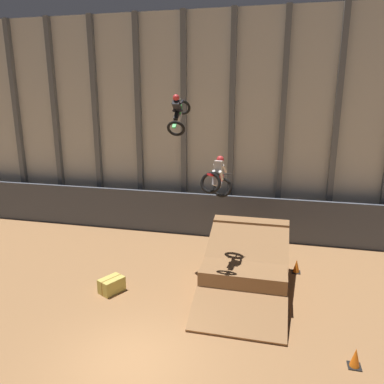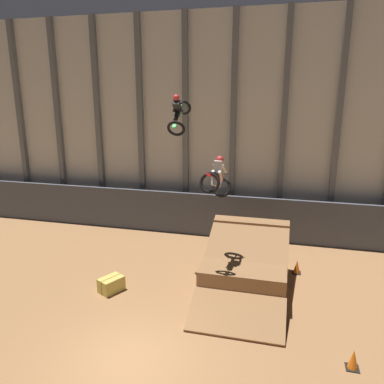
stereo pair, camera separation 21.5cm
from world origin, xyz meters
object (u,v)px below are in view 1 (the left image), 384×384
(rider_bike_left_air, at_px, (178,113))
(rider_bike_right_air, at_px, (217,179))
(traffic_cone_near_ramp, at_px, (296,266))
(traffic_cone_arena_edge, at_px, (355,358))
(hay_bale_trackside, at_px, (112,285))
(dirt_ramp, at_px, (246,266))

(rider_bike_left_air, xyz_separation_m, rider_bike_right_air, (1.98, -2.02, -2.16))
(traffic_cone_near_ramp, xyz_separation_m, traffic_cone_arena_edge, (1.41, -5.52, 0.00))
(rider_bike_left_air, xyz_separation_m, traffic_cone_near_ramp, (5.04, 0.37, -6.33))
(rider_bike_left_air, bearing_deg, hay_bale_trackside, -125.70)
(dirt_ramp, distance_m, hay_bale_trackside, 5.30)
(traffic_cone_near_ramp, bearing_deg, hay_bale_trackside, -154.65)
(hay_bale_trackside, bearing_deg, traffic_cone_near_ramp, 25.35)
(rider_bike_right_air, distance_m, traffic_cone_arena_edge, 6.87)
(dirt_ramp, relative_size, rider_bike_left_air, 2.98)
(rider_bike_left_air, distance_m, traffic_cone_near_ramp, 8.10)
(dirt_ramp, height_order, rider_bike_left_air, rider_bike_left_air)
(traffic_cone_near_ramp, height_order, hay_bale_trackside, traffic_cone_near_ramp)
(traffic_cone_near_ramp, distance_m, traffic_cone_arena_edge, 5.69)
(dirt_ramp, distance_m, traffic_cone_near_ramp, 2.52)
(hay_bale_trackside, bearing_deg, rider_bike_left_air, 56.87)
(rider_bike_left_air, bearing_deg, dirt_ramp, -22.24)
(rider_bike_left_air, relative_size, traffic_cone_arena_edge, 3.15)
(traffic_cone_near_ramp, bearing_deg, rider_bike_right_air, -142.01)
(traffic_cone_near_ramp, xyz_separation_m, hay_bale_trackside, (-6.94, -3.29, -0.00))
(dirt_ramp, distance_m, rider_bike_right_air, 3.94)
(rider_bike_right_air, relative_size, traffic_cone_near_ramp, 3.04)
(rider_bike_right_air, relative_size, hay_bale_trackside, 1.64)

